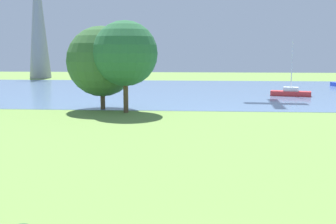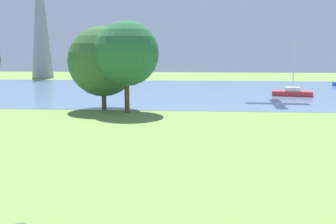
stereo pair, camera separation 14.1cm
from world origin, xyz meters
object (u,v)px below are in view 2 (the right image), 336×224
at_px(sailboat_red, 292,92).
at_px(tree_west_near, 103,61).
at_px(tree_east_far, 126,54).
at_px(electricity_pylon, 40,14).
at_px(sailboat_brown, 100,81).

relative_size(sailboat_red, tree_west_near, 0.87).
height_order(tree_west_near, tree_east_far, tree_east_far).
bearing_deg(electricity_pylon, tree_west_near, -62.14).
relative_size(sailboat_brown, sailboat_red, 1.05).
distance_m(sailboat_brown, sailboat_red, 33.38).
bearing_deg(sailboat_brown, tree_east_far, -71.93).
xyz_separation_m(tree_west_near, electricity_pylon, (-23.97, 45.34, 8.60)).
xyz_separation_m(tree_east_far, electricity_pylon, (-26.52, 47.20, 7.86)).
relative_size(sailboat_red, tree_east_far, 0.83).
bearing_deg(electricity_pylon, sailboat_brown, -42.77).
xyz_separation_m(sailboat_brown, tree_east_far, (10.59, -32.46, 4.81)).
bearing_deg(sailboat_brown, tree_west_near, -75.28).
distance_m(sailboat_brown, tree_east_far, 34.49).
height_order(sailboat_brown, tree_east_far, tree_east_far).
distance_m(tree_east_far, electricity_pylon, 54.70).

